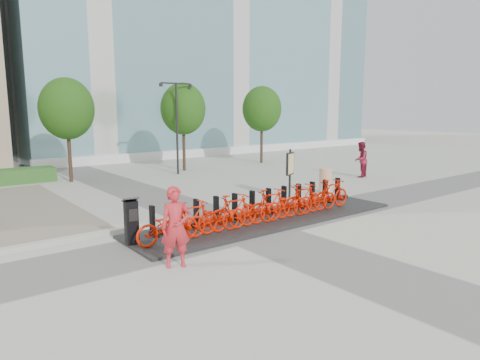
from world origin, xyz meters
TOP-DOWN VIEW (x-y plane):
  - ground at (0.00, 0.00)m, footprint 120.00×120.00m
  - glass_building at (14.00, 26.00)m, footprint 32.00×16.00m
  - tree_1 at (-1.50, 12.00)m, footprint 2.60×2.60m
  - tree_2 at (5.00, 12.00)m, footprint 2.60×2.60m
  - tree_3 at (11.00, 12.00)m, footprint 2.60×2.60m
  - streetlamp at (4.00, 11.00)m, footprint 2.00×0.20m
  - dock_pad at (1.30, 0.30)m, footprint 9.60×2.40m
  - dock_rail_posts at (1.36, 0.77)m, footprint 8.02×0.50m
  - bike_0 at (-2.60, -0.05)m, footprint 1.80×0.63m
  - bike_1 at (-1.88, -0.05)m, footprint 1.75×0.49m
  - bike_2 at (-1.16, -0.05)m, footprint 1.80×0.63m
  - bike_3 at (-0.44, -0.05)m, footprint 1.75×0.49m
  - bike_4 at (0.28, -0.05)m, footprint 1.80×0.63m
  - bike_5 at (1.00, -0.05)m, footprint 1.75×0.49m
  - bike_6 at (1.72, -0.05)m, footprint 1.80×0.63m
  - bike_7 at (2.44, -0.05)m, footprint 1.75×0.49m
  - bike_8 at (3.16, -0.05)m, footprint 1.80×0.63m
  - bike_9 at (3.88, -0.05)m, footprint 1.75×0.49m
  - kiosk at (-3.36, 0.50)m, footprint 0.42×0.37m
  - worker_red at (-3.16, -1.48)m, footprint 0.80×0.66m
  - pedestrian at (11.10, 4.07)m, footprint 1.09×0.96m
  - construction_barrel at (6.31, 2.32)m, footprint 0.72×0.72m
  - map_sign at (4.31, 2.46)m, footprint 0.63×0.35m

SIDE VIEW (x-z plane):
  - ground at x=0.00m, z-range 0.00..0.00m
  - dock_pad at x=1.30m, z-range 0.00..0.08m
  - dock_rail_posts at x=1.36m, z-range 0.08..0.93m
  - construction_barrel at x=6.31m, z-range 0.00..1.06m
  - bike_0 at x=-2.60m, z-range 0.08..1.03m
  - bike_2 at x=-1.16m, z-range 0.08..1.03m
  - bike_4 at x=0.28m, z-range 0.08..1.03m
  - bike_6 at x=1.72m, z-range 0.08..1.03m
  - bike_8 at x=3.16m, z-range 0.08..1.03m
  - bike_1 at x=-1.88m, z-range 0.08..1.13m
  - bike_3 at x=-0.44m, z-range 0.08..1.13m
  - bike_5 at x=1.00m, z-range 0.08..1.13m
  - bike_7 at x=2.44m, z-range 0.08..1.13m
  - bike_9 at x=3.88m, z-range 0.08..1.13m
  - kiosk at x=-3.36m, z-range 0.05..1.31m
  - worker_red at x=-3.16m, z-range 0.00..1.87m
  - pedestrian at x=11.10m, z-range 0.00..1.89m
  - map_sign at x=4.31m, z-range 0.32..2.32m
  - streetlamp at x=4.00m, z-range 0.63..5.63m
  - tree_1 at x=-1.50m, z-range 1.04..6.14m
  - tree_2 at x=5.00m, z-range 1.04..6.14m
  - tree_3 at x=11.00m, z-range 1.04..6.14m
  - glass_building at x=14.00m, z-range 0.00..24.00m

